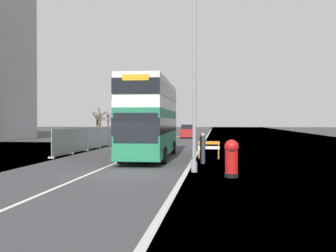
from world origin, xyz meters
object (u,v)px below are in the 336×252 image
(lamppost_foreground, at_px, (194,82))
(pedestrian_at_kerb, at_px, (203,148))
(car_receding_mid, at_px, (151,132))
(double_decker_bus, at_px, (151,118))
(car_oncoming_near, at_px, (141,135))
(roadworks_barrier, at_px, (209,148))
(red_pillar_postbox, at_px, (231,157))
(car_receding_far, at_px, (187,132))

(lamppost_foreground, relative_size, pedestrian_at_kerb, 5.12)
(car_receding_mid, bearing_deg, pedestrian_at_kerb, -73.97)
(double_decker_bus, height_order, car_oncoming_near, double_decker_bus)
(car_oncoming_near, relative_size, pedestrian_at_kerb, 2.39)
(lamppost_foreground, distance_m, roadworks_barrier, 7.67)
(roadworks_barrier, distance_m, car_oncoming_near, 18.20)
(double_decker_bus, relative_size, lamppost_foreground, 1.26)
(lamppost_foreground, relative_size, car_oncoming_near, 2.14)
(red_pillar_postbox, bearing_deg, roadworks_barrier, 98.07)
(red_pillar_postbox, relative_size, roadworks_barrier, 1.17)
(roadworks_barrier, bearing_deg, red_pillar_postbox, -81.93)
(double_decker_bus, xyz_separation_m, red_pillar_postbox, (5.08, -8.29, -1.82))
(red_pillar_postbox, distance_m, car_receding_far, 39.08)
(lamppost_foreground, xyz_separation_m, car_receding_mid, (-7.46, 30.72, -3.36))
(lamppost_foreground, distance_m, pedestrian_at_kerb, 5.18)
(double_decker_bus, relative_size, car_oncoming_near, 2.69)
(double_decker_bus, height_order, pedestrian_at_kerb, double_decker_bus)
(car_receding_far, bearing_deg, lamppost_foreground, -85.23)
(red_pillar_postbox, bearing_deg, lamppost_foreground, 139.93)
(car_receding_far, bearing_deg, car_receding_mid, -123.35)
(lamppost_foreground, bearing_deg, pedestrian_at_kerb, 85.97)
(roadworks_barrier, bearing_deg, car_receding_far, 96.89)
(double_decker_bus, bearing_deg, pedestrian_at_kerb, -39.75)
(car_receding_mid, bearing_deg, double_decker_bus, -80.22)
(lamppost_foreground, distance_m, car_receding_mid, 31.79)
(red_pillar_postbox, height_order, car_receding_mid, car_receding_mid)
(car_oncoming_near, distance_m, car_receding_far, 14.76)
(lamppost_foreground, distance_m, red_pillar_postbox, 4.15)
(lamppost_foreground, relative_size, car_receding_mid, 2.39)
(car_receding_mid, bearing_deg, red_pillar_postbox, -74.06)
(roadworks_barrier, bearing_deg, car_oncoming_near, 115.47)
(car_oncoming_near, relative_size, car_receding_far, 1.07)
(double_decker_bus, xyz_separation_m, roadworks_barrier, (3.92, -0.11, -2.02))
(roadworks_barrier, xyz_separation_m, car_oncoming_near, (-7.82, 16.43, 0.27))
(car_receding_far, bearing_deg, red_pillar_postbox, -82.86)
(car_oncoming_near, xyz_separation_m, car_receding_mid, (-0.21, 7.58, 0.04))
(pedestrian_at_kerb, bearing_deg, lamppost_foreground, -94.03)
(lamppost_foreground, bearing_deg, roadworks_barrier, 85.06)
(red_pillar_postbox, relative_size, car_receding_far, 0.42)
(double_decker_bus, distance_m, roadworks_barrier, 4.41)
(double_decker_bus, distance_m, car_oncoming_near, 16.87)
(lamppost_foreground, bearing_deg, red_pillar_postbox, -40.07)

